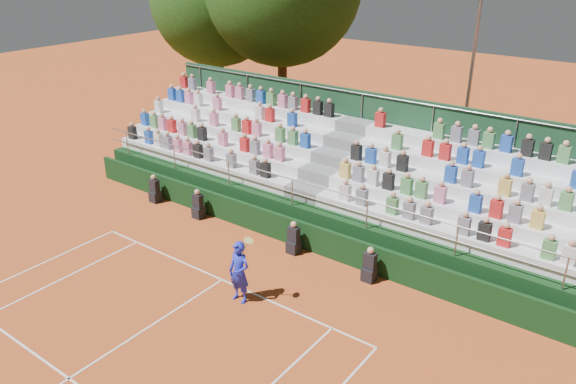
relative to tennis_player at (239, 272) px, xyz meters
The scene contains 6 objects.
ground 1.61m from the tennis_player, 157.66° to the left, with size 90.00×90.00×0.00m, color #BD4F1F.
courtside_wall 3.90m from the tennis_player, 107.87° to the left, with size 20.00×0.15×1.00m, color black.
line_officials 4.16m from the tennis_player, 128.28° to the left, with size 10.37×0.40×1.19m.
grandstand 7.03m from the tennis_player, 99.75° to the left, with size 20.00×5.20×4.40m.
tennis_player is the anchor object (origin of this frame).
floodlight_mast 14.69m from the tennis_player, 84.56° to the left, with size 0.60×0.25×8.97m.
Camera 1 is at (10.66, -10.88, 9.71)m, focal length 35.00 mm.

